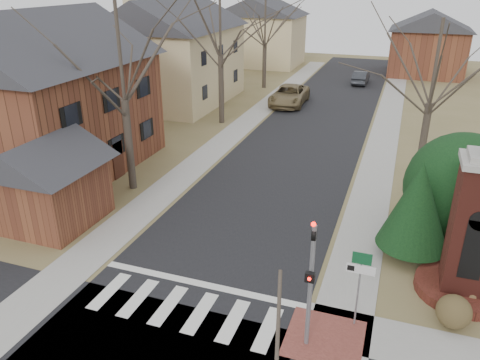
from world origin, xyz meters
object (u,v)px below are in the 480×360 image
at_px(sign_post, 360,275).
at_px(distant_car, 361,77).
at_px(brick_gate_monument, 471,241).
at_px(pickup_truck, 289,95).
at_px(traffic_signal_pole, 311,275).

height_order(sign_post, distant_car, sign_post).
distance_m(sign_post, brick_gate_monument, 4.55).
bearing_deg(pickup_truck, brick_gate_monument, -64.38).
distance_m(sign_post, pickup_truck, 28.62).
relative_size(traffic_signal_pole, sign_post, 1.64).
height_order(sign_post, pickup_truck, sign_post).
bearing_deg(sign_post, pickup_truck, 108.33).
height_order(sign_post, brick_gate_monument, brick_gate_monument).
distance_m(brick_gate_monument, pickup_truck, 27.17).
distance_m(traffic_signal_pole, sign_post, 2.02).
relative_size(pickup_truck, distant_car, 1.47).
bearing_deg(sign_post, traffic_signal_pole, -132.43).
relative_size(brick_gate_monument, pickup_truck, 1.07).
xyz_separation_m(traffic_signal_pole, pickup_truck, (-7.70, 28.56, -1.75)).
xyz_separation_m(traffic_signal_pole, sign_post, (1.29, 1.41, -0.64)).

